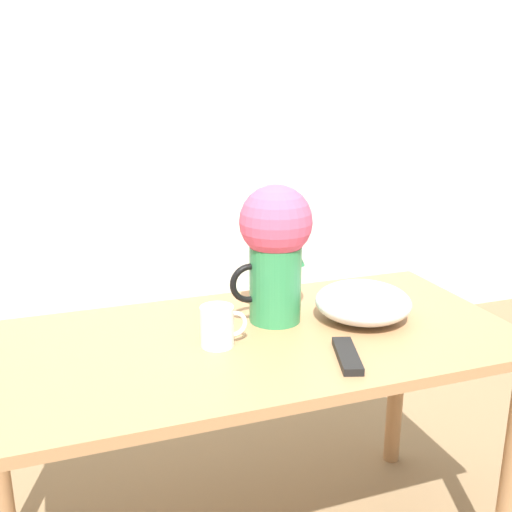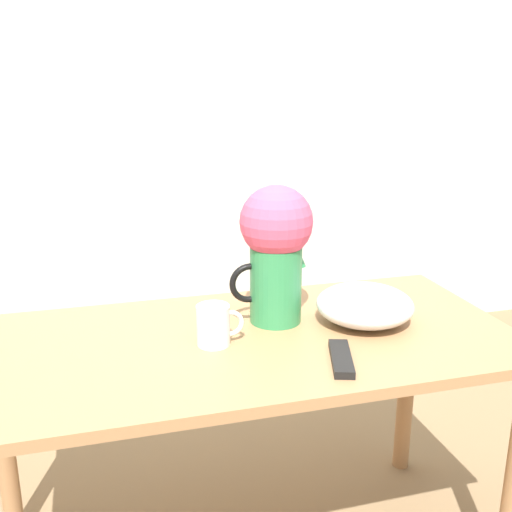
# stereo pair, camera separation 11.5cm
# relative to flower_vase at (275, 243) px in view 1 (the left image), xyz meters

# --- Properties ---
(wall_back) EXTENTS (8.00, 0.05, 2.60)m
(wall_back) POSITION_rel_flower_vase_xyz_m (-0.09, 1.51, 0.31)
(wall_back) COLOR silver
(wall_back) RESTS_ON ground_plane
(table) EXTENTS (1.52, 0.72, 0.75)m
(table) POSITION_rel_flower_vase_xyz_m (-0.12, -0.09, -0.34)
(table) COLOR #A3754C
(table) RESTS_ON ground_plane
(flower_vase) EXTENTS (0.24, 0.21, 0.40)m
(flower_vase) POSITION_rel_flower_vase_xyz_m (0.00, 0.00, 0.00)
(flower_vase) COLOR #2D844C
(flower_vase) RESTS_ON table
(coffee_mug) EXTENTS (0.13, 0.09, 0.11)m
(coffee_mug) POSITION_rel_flower_vase_xyz_m (-0.20, -0.11, -0.18)
(coffee_mug) COLOR white
(coffee_mug) RESTS_ON table
(white_bowl) EXTENTS (0.28, 0.28, 0.11)m
(white_bowl) POSITION_rel_flower_vase_xyz_m (0.25, -0.08, -0.18)
(white_bowl) COLOR silver
(white_bowl) RESTS_ON table
(remote_control) EXTENTS (0.11, 0.19, 0.02)m
(remote_control) POSITION_rel_flower_vase_xyz_m (0.08, -0.30, -0.23)
(remote_control) COLOR black
(remote_control) RESTS_ON table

